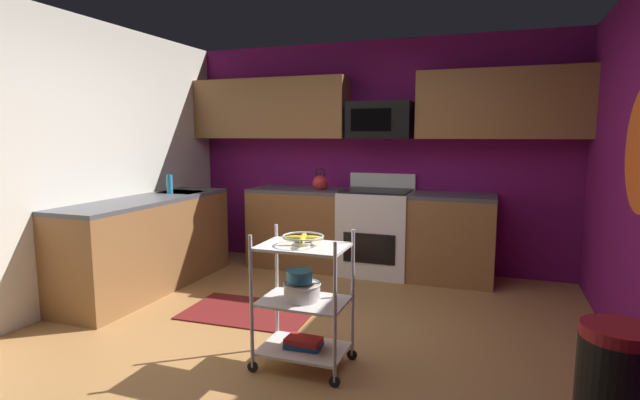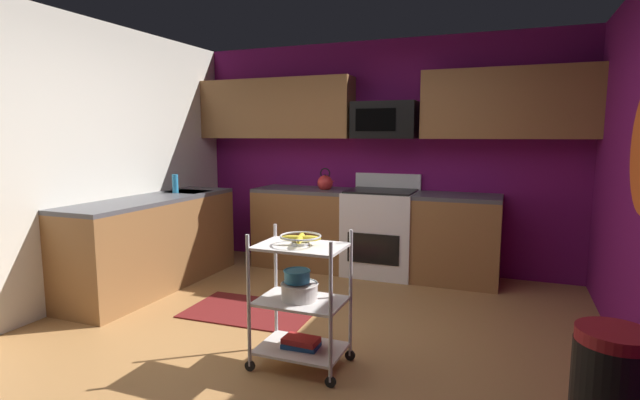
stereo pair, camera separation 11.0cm
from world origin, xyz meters
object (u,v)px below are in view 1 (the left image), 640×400
Objects in this scene: fruit_bowl at (303,238)px; book_stack at (304,343)px; trash_can at (614,393)px; mixing_bowl_large at (302,291)px; mixing_bowl_small at (299,276)px; kettle at (320,183)px; dish_soap_bottle at (170,184)px; microwave at (380,120)px; rolling_cart at (303,301)px; oven_range at (376,231)px.

fruit_bowl is 1.09× the size of book_stack.
book_stack is at bearing 168.08° from trash_can.
mixing_bowl_large is 1.38× the size of mixing_bowl_small.
mixing_bowl_small is 0.69× the size of kettle.
dish_soap_bottle reaches higher than fruit_bowl.
book_stack is at bearing -88.62° from microwave.
rolling_cart is 2.60m from dish_soap_bottle.
rolling_cart is (0.06, -2.34, -0.02)m from oven_range.
rolling_cart reaches higher than fruit_bowl.
microwave is 2.74m from rolling_cart.
oven_range is 2.36m from book_stack.
trash_can is at bearing -24.97° from dish_soap_bottle.
rolling_cart is (0.06, -2.44, -1.25)m from microwave.
trash_can is at bearing -11.86° from mixing_bowl_large.
mixing_bowl_small is at bearing -89.32° from oven_range.
microwave reaches higher than mixing_bowl_small.
mixing_bowl_large is at bearing 180.00° from fruit_bowl.
trash_can is at bearing -11.92° from book_stack.
mixing_bowl_large is at bearing 180.00° from rolling_cart.
fruit_bowl is 0.36m from mixing_bowl_large.
microwave is 3.50× the size of dish_soap_bottle.
dish_soap_bottle is (-1.38, -0.92, 0.02)m from kettle.
fruit_bowl is at bearing -0.00° from mixing_bowl_large.
fruit_bowl reaches higher than book_stack.
kettle is (-0.66, -0.00, 0.52)m from oven_range.
fruit_bowl is at bearing 168.08° from trash_can.
microwave is 2.66m from mixing_bowl_small.
oven_range reaches higher than book_stack.
microwave is (-0.00, 0.10, 1.22)m from oven_range.
oven_range reaches higher than mixing_bowl_small.
rolling_cart reaches higher than mixing_bowl_large.
kettle is 1.66m from dish_soap_bottle.
mixing_bowl_large is (0.05, -2.44, -1.18)m from microwave.
fruit_bowl is 1.08× the size of mixing_bowl_large.
mixing_bowl_small is at bearing 163.26° from fruit_bowl.
oven_range is at bearing 91.43° from rolling_cart.
trash_can is (3.83, -1.78, -0.69)m from dish_soap_bottle.
rolling_cart is at bearing -88.57° from oven_range.
oven_range reaches higher than mixing_bowl_large.
mixing_bowl_small is 0.46m from book_stack.
book_stack is at bearing -16.74° from mixing_bowl_small.
mixing_bowl_large is (0.05, -2.34, 0.04)m from oven_range.
rolling_cart is 3.47× the size of kettle.
oven_range is at bearing 24.24° from dish_soap_bottle.
fruit_bowl is 1.49× the size of mixing_bowl_small.
book_stack is 2.68m from dish_soap_bottle.
fruit_bowl reaches higher than mixing_bowl_small.
mixing_bowl_large is 1.79m from trash_can.
mixing_bowl_small is at bearing -89.33° from microwave.
oven_range is at bearing -89.74° from microwave.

